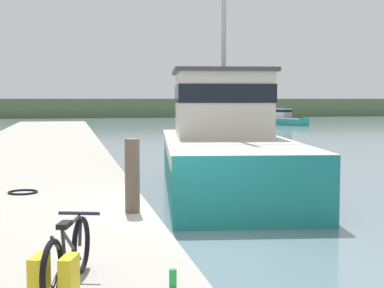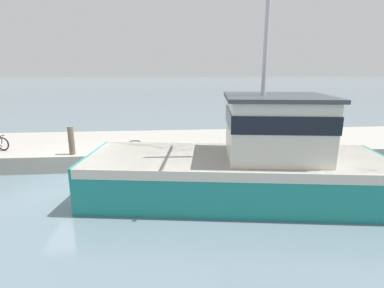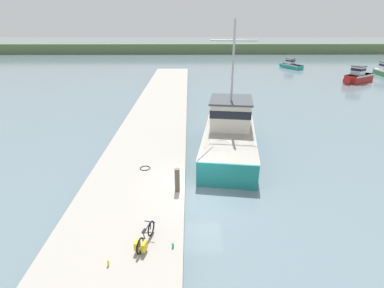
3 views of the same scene
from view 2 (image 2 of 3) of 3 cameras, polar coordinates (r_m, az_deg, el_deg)
The scene contains 5 objects.
ground_plane at distance 12.92m, azimuth -20.94°, elevation -6.26°, with size 320.00×320.00×0.00m, color slate.
dock_pier at distance 15.91m, azimuth -17.89°, elevation -0.86°, with size 5.24×80.00×0.73m, color #A39E93.
fishing_boat_main at distance 10.21m, azimuth 11.37°, elevation -3.40°, with size 4.79×11.93×8.63m.
mooring_post at distance 13.68m, azimuth -22.00°, elevation 0.63°, with size 0.25×0.25×1.22m, color brown.
hose_coil at distance 15.17m, azimuth -10.89°, elevation 0.38°, with size 0.59×0.59×0.04m, color black.
Camera 2 is at (11.65, 3.57, 4.30)m, focal length 28.00 mm.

